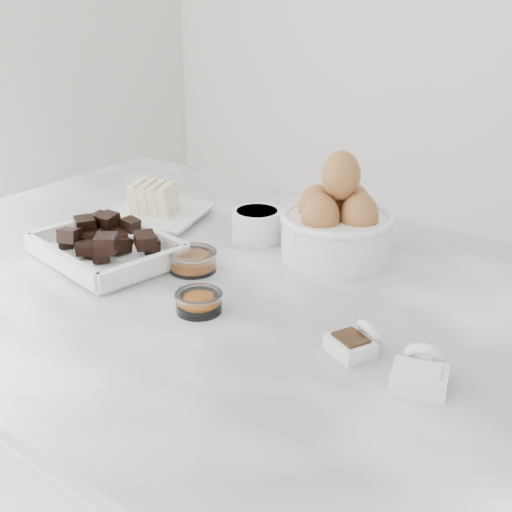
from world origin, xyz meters
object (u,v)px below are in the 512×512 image
at_px(honey_bowl, 193,260).
at_px(salt_spoon, 421,372).
at_px(chocolate_dish, 106,245).
at_px(vanilla_spoon, 355,342).
at_px(butter_plate, 156,206).
at_px(egg_bowl, 337,223).
at_px(sugar_ramekin, 257,223).
at_px(zest_bowl, 199,301).

xyz_separation_m(honey_bowl, salt_spoon, (0.41, -0.07, -0.00)).
distance_m(chocolate_dish, vanilla_spoon, 0.45).
xyz_separation_m(butter_plate, egg_bowl, (0.34, 0.05, 0.03)).
bearing_deg(chocolate_dish, honey_bowl, 21.18).
xyz_separation_m(butter_plate, salt_spoon, (0.61, -0.19, -0.01)).
xyz_separation_m(chocolate_dish, sugar_ramekin, (0.13, 0.21, 0.00)).
distance_m(zest_bowl, salt_spoon, 0.31).
height_order(butter_plate, zest_bowl, butter_plate).
xyz_separation_m(vanilla_spoon, salt_spoon, (0.09, -0.01, 0.00)).
xyz_separation_m(honey_bowl, zest_bowl, (0.10, -0.09, -0.00)).
xyz_separation_m(chocolate_dish, salt_spoon, (0.54, -0.02, -0.01)).
distance_m(chocolate_dish, honey_bowl, 0.14).
distance_m(egg_bowl, honey_bowl, 0.23).
xyz_separation_m(egg_bowl, zest_bowl, (-0.04, -0.27, -0.04)).
bearing_deg(chocolate_dish, zest_bowl, -9.76).
distance_m(egg_bowl, vanilla_spoon, 0.29).
xyz_separation_m(zest_bowl, salt_spoon, (0.31, 0.02, -0.00)).
relative_size(butter_plate, honey_bowl, 2.72).
bearing_deg(vanilla_spoon, egg_bowl, 126.89).
bearing_deg(egg_bowl, sugar_ramekin, -172.23).
bearing_deg(sugar_ramekin, honey_bowl, -89.24).
distance_m(butter_plate, zest_bowl, 0.37).
xyz_separation_m(chocolate_dish, butter_plate, (-0.07, 0.17, -0.00)).
xyz_separation_m(sugar_ramekin, egg_bowl, (0.14, 0.02, 0.03)).
distance_m(honey_bowl, salt_spoon, 0.41).
relative_size(zest_bowl, vanilla_spoon, 0.84).
bearing_deg(chocolate_dish, egg_bowl, 39.99).
height_order(honey_bowl, vanilla_spoon, vanilla_spoon).
relative_size(butter_plate, zest_bowl, 3.10).
relative_size(butter_plate, vanilla_spoon, 2.60).
bearing_deg(salt_spoon, chocolate_dish, 178.33).
xyz_separation_m(sugar_ramekin, salt_spoon, (0.41, -0.23, -0.01)).
bearing_deg(salt_spoon, egg_bowl, 137.27).
distance_m(egg_bowl, salt_spoon, 0.36).
relative_size(vanilla_spoon, salt_spoon, 0.89).
relative_size(sugar_ramekin, vanilla_spoon, 1.09).
relative_size(chocolate_dish, salt_spoon, 2.82).
distance_m(butter_plate, salt_spoon, 0.64).
relative_size(honey_bowl, vanilla_spoon, 0.96).
bearing_deg(zest_bowl, chocolate_dish, 170.24).
height_order(zest_bowl, salt_spoon, salt_spoon).
bearing_deg(vanilla_spoon, sugar_ramekin, 146.18).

